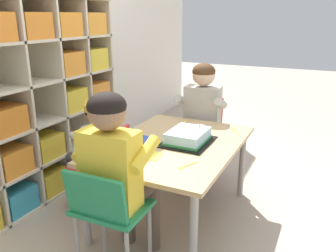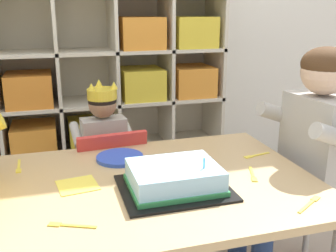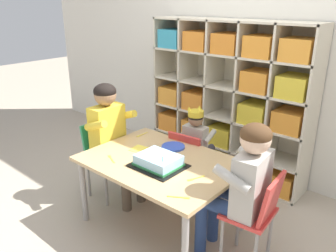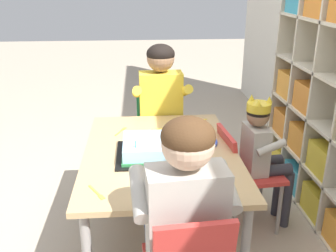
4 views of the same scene
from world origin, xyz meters
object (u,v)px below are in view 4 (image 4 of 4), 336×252
(child_with_crown, at_px, (262,147))
(guest_at_table_side, at_px, (183,207))
(birthday_cake_on_tray, at_px, (145,149))
(fork_scattered_mid_table, at_px, (121,131))
(fork_at_table_front_edge, at_px, (97,193))
(fork_near_cake_tray, at_px, (152,183))
(activity_table, at_px, (160,160))
(paper_plate_stack, at_px, (201,142))
(classroom_chair_blue, at_px, (243,170))
(fork_by_napkin, at_px, (194,194))
(classroom_chair_adult_side, at_px, (161,126))
(adult_helper_seated, at_px, (162,103))
(fork_beside_plate_stack, at_px, (196,120))

(child_with_crown, bearing_deg, guest_at_table_side, 138.32)
(birthday_cake_on_tray, xyz_separation_m, fork_scattered_mid_table, (-0.36, -0.14, -0.03))
(child_with_crown, xyz_separation_m, fork_at_table_front_edge, (0.54, -0.92, 0.05))
(birthday_cake_on_tray, distance_m, fork_near_cake_tray, 0.32)
(birthday_cake_on_tray, height_order, fork_scattered_mid_table, birthday_cake_on_tray)
(activity_table, relative_size, child_with_crown, 1.37)
(paper_plate_stack, bearing_deg, fork_scattered_mid_table, -115.68)
(classroom_chair_blue, xyz_separation_m, fork_by_napkin, (0.57, -0.39, 0.19))
(classroom_chair_adult_side, height_order, guest_at_table_side, guest_at_table_side)
(classroom_chair_adult_side, bearing_deg, fork_near_cake_tray, -96.87)
(fork_by_napkin, bearing_deg, fork_near_cake_tray, -132.14)
(classroom_chair_adult_side, bearing_deg, activity_table, -94.91)
(birthday_cake_on_tray, relative_size, fork_scattered_mid_table, 2.71)
(adult_helper_seated, height_order, fork_beside_plate_stack, adult_helper_seated)
(paper_plate_stack, distance_m, fork_by_napkin, 0.56)
(guest_at_table_side, distance_m, birthday_cake_on_tray, 0.62)
(birthday_cake_on_tray, bearing_deg, classroom_chair_adult_side, 170.58)
(fork_scattered_mid_table, bearing_deg, fork_at_table_front_edge, 17.70)
(guest_at_table_side, bearing_deg, child_with_crown, -131.29)
(fork_by_napkin, bearing_deg, guest_at_table_side, -31.17)
(classroom_chair_blue, relative_size, classroom_chair_adult_side, 0.93)
(fork_at_table_front_edge, bearing_deg, paper_plate_stack, -78.49)
(birthday_cake_on_tray, distance_m, fork_beside_plate_stack, 0.63)
(adult_helper_seated, bearing_deg, fork_near_cake_tray, -97.64)
(activity_table, bearing_deg, adult_helper_seated, 175.67)
(fork_near_cake_tray, relative_size, fork_beside_plate_stack, 0.96)
(child_with_crown, distance_m, fork_near_cake_tray, 0.82)
(guest_at_table_side, xyz_separation_m, fork_at_table_front_edge, (-0.23, -0.36, -0.05))
(adult_helper_seated, xyz_separation_m, fork_scattered_mid_table, (0.30, -0.27, -0.08))
(birthday_cake_on_tray, bearing_deg, fork_scattered_mid_table, -158.08)
(child_with_crown, height_order, adult_helper_seated, adult_helper_seated)
(fork_scattered_mid_table, relative_size, fork_by_napkin, 1.05)
(birthday_cake_on_tray, bearing_deg, child_with_crown, 102.66)
(activity_table, relative_size, paper_plate_stack, 6.05)
(fork_near_cake_tray, bearing_deg, fork_at_table_front_edge, -144.22)
(fork_scattered_mid_table, relative_size, fork_at_table_front_edge, 1.05)
(adult_helper_seated, relative_size, fork_scattered_mid_table, 7.83)
(classroom_chair_adult_side, bearing_deg, fork_at_table_front_edge, -108.41)
(fork_by_napkin, bearing_deg, activity_table, -176.94)
(adult_helper_seated, distance_m, fork_by_napkin, 1.08)
(classroom_chair_blue, relative_size, guest_at_table_side, 0.62)
(paper_plate_stack, xyz_separation_m, fork_near_cake_tray, (0.44, -0.30, -0.01))
(activity_table, xyz_separation_m, paper_plate_stack, (-0.08, 0.24, 0.06))
(child_with_crown, xyz_separation_m, classroom_chair_adult_side, (-0.61, -0.57, -0.09))
(classroom_chair_adult_side, bearing_deg, classroom_chair_blue, -54.80)
(activity_table, bearing_deg, paper_plate_stack, 108.86)
(adult_helper_seated, distance_m, guest_at_table_side, 1.27)
(activity_table, distance_m, fork_scattered_mid_table, 0.39)
(classroom_chair_blue, height_order, paper_plate_stack, classroom_chair_blue)
(classroom_chair_blue, bearing_deg, fork_scattered_mid_table, 68.94)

